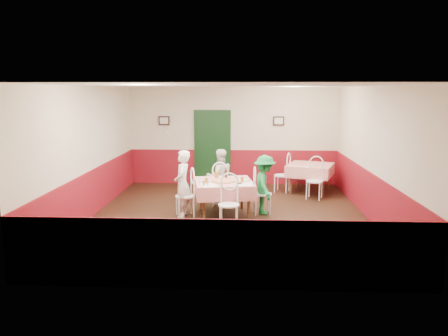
{
  "coord_description": "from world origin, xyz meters",
  "views": [
    {
      "loc": [
        0.31,
        -9.11,
        2.69
      ],
      "look_at": [
        -0.11,
        0.17,
        1.05
      ],
      "focal_mm": 35.0,
      "sensor_mm": 36.0,
      "label": 1
    }
  ],
  "objects_px": {
    "chair_right": "(262,194)",
    "pizza": "(224,181)",
    "main_table": "(224,198)",
    "beer_bottle": "(226,173)",
    "glass_b": "(242,180)",
    "chair_second_b": "(315,181)",
    "diner_far": "(220,177)",
    "diner_left": "(183,184)",
    "glass_a": "(207,181)",
    "wallet": "(239,183)",
    "chair_second_a": "(282,175)",
    "diner_right": "(265,185)",
    "chair_left": "(185,196)",
    "chair_far": "(220,187)",
    "chair_near": "(229,205)",
    "second_table": "(310,178)",
    "glass_c": "(217,175)"
  },
  "relations": [
    {
      "from": "chair_second_b",
      "to": "diner_far",
      "type": "height_order",
      "value": "diner_far"
    },
    {
      "from": "chair_left",
      "to": "chair_near",
      "type": "distance_m",
      "value": 1.2
    },
    {
      "from": "diner_left",
      "to": "glass_a",
      "type": "bearing_deg",
      "value": 71.37
    },
    {
      "from": "glass_c",
      "to": "chair_left",
      "type": "bearing_deg",
      "value": -143.13
    },
    {
      "from": "main_table",
      "to": "second_table",
      "type": "distance_m",
      "value": 3.21
    },
    {
      "from": "glass_b",
      "to": "diner_far",
      "type": "distance_m",
      "value": 1.18
    },
    {
      "from": "chair_right",
      "to": "pizza",
      "type": "height_order",
      "value": "chair_right"
    },
    {
      "from": "chair_near",
      "to": "chair_far",
      "type": "bearing_deg",
      "value": 100.79
    },
    {
      "from": "second_table",
      "to": "beer_bottle",
      "type": "bearing_deg",
      "value": -138.36
    },
    {
      "from": "chair_second_a",
      "to": "beer_bottle",
      "type": "relative_size",
      "value": 4.06
    },
    {
      "from": "pizza",
      "to": "glass_a",
      "type": "xyz_separation_m",
      "value": [
        -0.35,
        -0.27,
        0.05
      ]
    },
    {
      "from": "chair_left",
      "to": "glass_b",
      "type": "relative_size",
      "value": 7.16
    },
    {
      "from": "main_table",
      "to": "beer_bottle",
      "type": "bearing_deg",
      "value": 85.9
    },
    {
      "from": "main_table",
      "to": "chair_second_a",
      "type": "distance_m",
      "value": 2.75
    },
    {
      "from": "main_table",
      "to": "wallet",
      "type": "distance_m",
      "value": 0.58
    },
    {
      "from": "second_table",
      "to": "glass_a",
      "type": "relative_size",
      "value": 8.68
    },
    {
      "from": "chair_left",
      "to": "diner_right",
      "type": "xyz_separation_m",
      "value": [
        1.73,
        0.28,
        0.21
      ]
    },
    {
      "from": "wallet",
      "to": "glass_c",
      "type": "bearing_deg",
      "value": 119.82
    },
    {
      "from": "main_table",
      "to": "beer_bottle",
      "type": "xyz_separation_m",
      "value": [
        0.03,
        0.38,
        0.5
      ]
    },
    {
      "from": "chair_far",
      "to": "diner_right",
      "type": "height_order",
      "value": "diner_right"
    },
    {
      "from": "second_table",
      "to": "chair_far",
      "type": "relative_size",
      "value": 1.24
    },
    {
      "from": "chair_left",
      "to": "diner_far",
      "type": "relative_size",
      "value": 0.67
    },
    {
      "from": "chair_second_a",
      "to": "chair_second_b",
      "type": "relative_size",
      "value": 1.0
    },
    {
      "from": "glass_b",
      "to": "diner_right",
      "type": "bearing_deg",
      "value": 30.69
    },
    {
      "from": "chair_second_a",
      "to": "diner_right",
      "type": "distance_m",
      "value": 2.27
    },
    {
      "from": "chair_second_a",
      "to": "wallet",
      "type": "xyz_separation_m",
      "value": [
        -1.14,
        -2.6,
        0.32
      ]
    },
    {
      "from": "chair_second_b",
      "to": "glass_a",
      "type": "height_order",
      "value": "chair_second_b"
    },
    {
      "from": "glass_c",
      "to": "diner_far",
      "type": "height_order",
      "value": "diner_far"
    },
    {
      "from": "chair_second_a",
      "to": "diner_left",
      "type": "bearing_deg",
      "value": -23.67
    },
    {
      "from": "chair_left",
      "to": "chair_far",
      "type": "xyz_separation_m",
      "value": [
        0.7,
        0.97,
        0.0
      ]
    },
    {
      "from": "chair_second_a",
      "to": "diner_far",
      "type": "bearing_deg",
      "value": -28.24
    },
    {
      "from": "chair_second_a",
      "to": "glass_a",
      "type": "xyz_separation_m",
      "value": [
        -1.81,
        -2.65,
        0.37
      ]
    },
    {
      "from": "chair_right",
      "to": "beer_bottle",
      "type": "bearing_deg",
      "value": 69.3
    },
    {
      "from": "beer_bottle",
      "to": "diner_right",
      "type": "bearing_deg",
      "value": -15.47
    },
    {
      "from": "chair_near",
      "to": "glass_c",
      "type": "xyz_separation_m",
      "value": [
        -0.32,
        1.2,
        0.38
      ]
    },
    {
      "from": "chair_far",
      "to": "beer_bottle",
      "type": "relative_size",
      "value": 4.06
    },
    {
      "from": "chair_second_a",
      "to": "chair_second_b",
      "type": "height_order",
      "value": "same"
    },
    {
      "from": "chair_far",
      "to": "wallet",
      "type": "distance_m",
      "value": 1.25
    },
    {
      "from": "glass_b",
      "to": "wallet",
      "type": "xyz_separation_m",
      "value": [
        -0.07,
        -0.12,
        -0.05
      ]
    },
    {
      "from": "main_table",
      "to": "diner_far",
      "type": "height_order",
      "value": "diner_far"
    },
    {
      "from": "chair_left",
      "to": "chair_second_b",
      "type": "relative_size",
      "value": 1.0
    },
    {
      "from": "diner_far",
      "to": "chair_second_b",
      "type": "bearing_deg",
      "value": 178.38
    },
    {
      "from": "pizza",
      "to": "glass_b",
      "type": "distance_m",
      "value": 0.41
    },
    {
      "from": "chair_left",
      "to": "chair_right",
      "type": "bearing_deg",
      "value": 81.47
    },
    {
      "from": "chair_second_b",
      "to": "glass_c",
      "type": "height_order",
      "value": "glass_c"
    },
    {
      "from": "chair_right",
      "to": "wallet",
      "type": "height_order",
      "value": "chair_right"
    },
    {
      "from": "chair_far",
      "to": "chair_second_a",
      "type": "xyz_separation_m",
      "value": [
        1.6,
        1.49,
        0.0
      ]
    },
    {
      "from": "second_table",
      "to": "beer_bottle",
      "type": "xyz_separation_m",
      "value": [
        -2.19,
        -1.94,
        0.5
      ]
    },
    {
      "from": "chair_left",
      "to": "diner_left",
      "type": "xyz_separation_m",
      "value": [
        -0.05,
        -0.01,
        0.27
      ]
    },
    {
      "from": "chair_second_b",
      "to": "wallet",
      "type": "relative_size",
      "value": 8.18
    }
  ]
}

